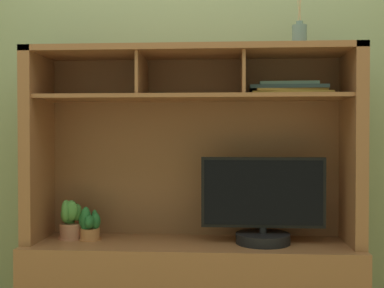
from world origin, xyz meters
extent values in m
cube|color=gray|center=(0.00, 0.28, 1.40)|extent=(6.00, 0.02, 2.80)
cube|color=#915B37|center=(-0.80, 0.00, 1.07)|extent=(0.06, 0.37, 0.98)
cube|color=#915B37|center=(0.80, 0.00, 1.07)|extent=(0.06, 0.37, 0.98)
cube|color=brown|center=(0.00, 0.18, 1.06)|extent=(1.60, 0.02, 0.95)
cube|color=#915B37|center=(0.00, 0.00, 1.55)|extent=(1.66, 0.37, 0.03)
cube|color=#915B37|center=(0.00, 0.00, 1.31)|extent=(1.54, 0.34, 0.02)
cube|color=#915B37|center=(-0.26, 0.00, 1.43)|extent=(0.02, 0.32, 0.21)
cube|color=#915B37|center=(0.26, 0.00, 1.43)|extent=(0.02, 0.32, 0.21)
cylinder|color=black|center=(0.36, -0.03, 0.61)|extent=(0.27, 0.27, 0.05)
cylinder|color=black|center=(0.36, -0.03, 0.65)|extent=(0.04, 0.04, 0.03)
cube|color=black|center=(0.36, -0.03, 0.84)|extent=(0.62, 0.03, 0.35)
cube|color=black|center=(0.36, -0.05, 0.84)|extent=(0.59, 0.00, 0.32)
cylinder|color=#B47142|center=(-0.53, -0.01, 0.61)|extent=(0.10, 0.10, 0.06)
cylinder|color=#B47142|center=(-0.53, -0.01, 0.59)|extent=(0.11, 0.11, 0.01)
ellipsoid|color=#21622E|center=(-0.50, 0.00, 0.68)|extent=(0.05, 0.06, 0.09)
ellipsoid|color=#21622E|center=(-0.51, 0.02, 0.66)|extent=(0.04, 0.07, 0.14)
ellipsoid|color=#21622E|center=(-0.56, 0.00, 0.68)|extent=(0.06, 0.06, 0.09)
ellipsoid|color=#21622E|center=(-0.55, -0.02, 0.69)|extent=(0.06, 0.05, 0.14)
ellipsoid|color=#21622E|center=(-0.52, -0.03, 0.68)|extent=(0.05, 0.07, 0.07)
cylinder|color=#AD6C52|center=(-0.63, 0.02, 0.62)|extent=(0.12, 0.12, 0.08)
cylinder|color=#AD6C52|center=(-0.63, 0.02, 0.59)|extent=(0.14, 0.14, 0.01)
ellipsoid|color=#45843A|center=(-0.60, 0.01, 0.72)|extent=(0.05, 0.04, 0.09)
ellipsoid|color=#45843A|center=(-0.62, 0.04, 0.71)|extent=(0.07, 0.05, 0.06)
ellipsoid|color=#45843A|center=(-0.64, 0.04, 0.69)|extent=(0.05, 0.06, 0.14)
ellipsoid|color=#45843A|center=(-0.65, 0.02, 0.71)|extent=(0.08, 0.06, 0.10)
ellipsoid|color=#45843A|center=(-0.65, -0.02, 0.73)|extent=(0.05, 0.07, 0.11)
ellipsoid|color=#45843A|center=(-0.63, -0.01, 0.73)|extent=(0.07, 0.05, 0.10)
cube|color=gray|center=(0.49, 0.05, 1.33)|extent=(0.37, 0.19, 0.01)
cube|color=#B58D38|center=(0.50, 0.04, 1.34)|extent=(0.40, 0.22, 0.01)
cube|color=#BE8D39|center=(0.50, 0.03, 1.35)|extent=(0.35, 0.20, 0.01)
cube|color=#2F4346|center=(0.49, 0.05, 1.36)|extent=(0.39, 0.25, 0.02)
cube|color=slate|center=(0.49, 0.04, 1.38)|extent=(0.30, 0.21, 0.02)
cylinder|color=slate|center=(0.54, 0.02, 1.62)|extent=(0.07, 0.07, 0.11)
cylinder|color=slate|center=(0.54, 0.02, 1.69)|extent=(0.03, 0.03, 0.02)
cylinder|color=tan|center=(0.54, 0.02, 1.75)|extent=(0.00, 0.02, 0.14)
cylinder|color=tan|center=(0.54, 0.02, 1.75)|extent=(0.02, 0.01, 0.14)
cylinder|color=tan|center=(0.54, 0.02, 1.75)|extent=(0.02, 0.03, 0.14)
cylinder|color=tan|center=(0.54, 0.02, 1.75)|extent=(0.02, 0.03, 0.14)
cylinder|color=tan|center=(0.54, 0.01, 1.75)|extent=(0.02, 0.01, 0.14)
camera|label=1|loc=(0.18, -2.56, 1.13)|focal=47.18mm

